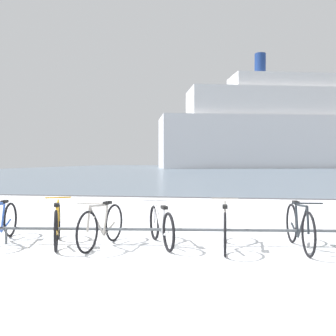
{
  "coord_description": "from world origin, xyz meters",
  "views": [
    {
      "loc": [
        0.75,
        -4.81,
        1.45
      ],
      "look_at": [
        -0.4,
        2.9,
        1.31
      ],
      "focal_mm": 40.2,
      "sensor_mm": 36.0,
      "label": 1
    }
  ],
  "objects": [
    {
      "name": "bicycle_1",
      "position": [
        -2.09,
        1.29,
        0.36
      ],
      "size": [
        0.73,
        1.59,
        0.79
      ],
      "color": "black",
      "rests_on": "ground"
    },
    {
      "name": "ground",
      "position": [
        0.0,
        53.9,
        -0.04
      ],
      "size": [
        80.0,
        132.0,
        0.08
      ],
      "color": "white"
    },
    {
      "name": "bicycle_5",
      "position": [
        1.98,
        1.58,
        0.37
      ],
      "size": [
        0.46,
        1.71,
        0.82
      ],
      "color": "black",
      "rests_on": "ground"
    },
    {
      "name": "bike_rack",
      "position": [
        -0.17,
        1.51,
        0.27
      ],
      "size": [
        6.3,
        0.68,
        0.31
      ],
      "color": "#4C5156",
      "rests_on": "ground"
    },
    {
      "name": "bicycle_2",
      "position": [
        -1.29,
        1.27,
        0.36
      ],
      "size": [
        0.46,
        1.61,
        0.79
      ],
      "color": "black",
      "rests_on": "ground"
    },
    {
      "name": "bicycle_3",
      "position": [
        -0.32,
        1.53,
        0.34
      ],
      "size": [
        0.73,
        1.48,
        0.75
      ],
      "color": "black",
      "rests_on": "ground"
    },
    {
      "name": "bicycle_4",
      "position": [
        0.77,
        1.49,
        0.36
      ],
      "size": [
        0.46,
        1.75,
        0.79
      ],
      "color": "black",
      "rests_on": "ground"
    },
    {
      "name": "ferry_ship",
      "position": [
        16.15,
        76.68,
        7.88
      ],
      "size": [
        59.8,
        26.41,
        23.49
      ],
      "color": "white",
      "rests_on": "ground"
    }
  ]
}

